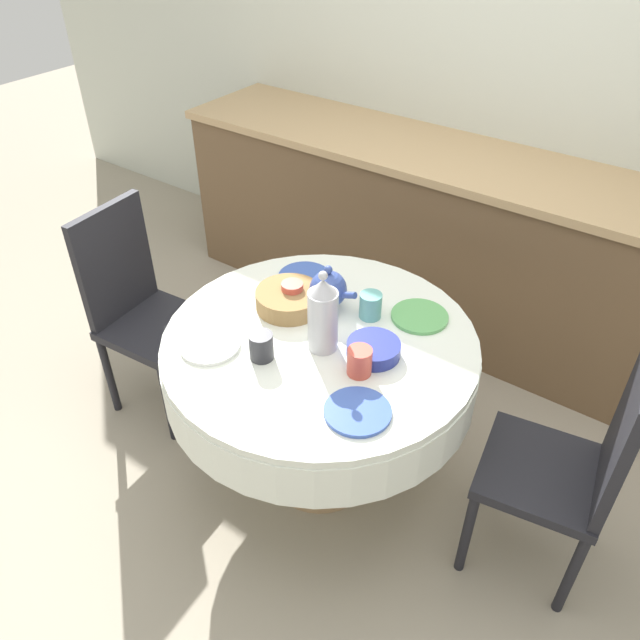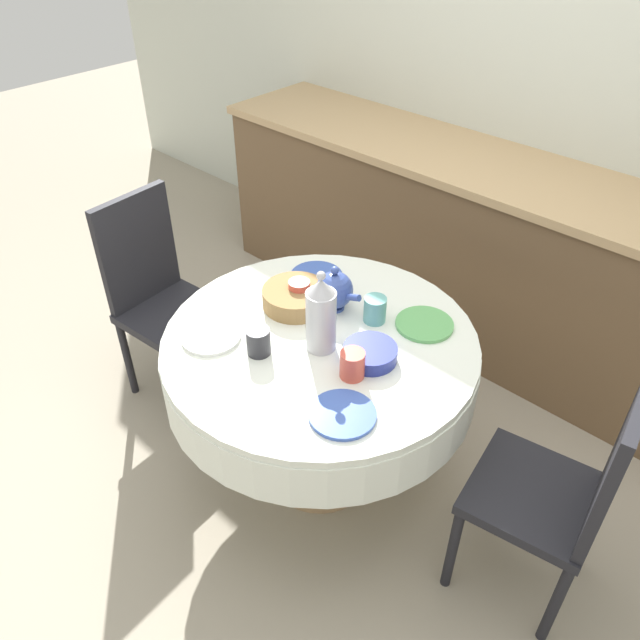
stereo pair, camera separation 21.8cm
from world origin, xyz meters
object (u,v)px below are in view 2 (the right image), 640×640
at_px(chair_right, 159,292).
at_px(coffee_carafe, 321,315).
at_px(teapot, 335,290).
at_px(chair_left, 566,488).

bearing_deg(chair_right, coffee_carafe, 87.77).
height_order(chair_right, teapot, chair_right).
bearing_deg(chair_left, teapot, 79.52).
bearing_deg(chair_right, chair_left, 92.37).
bearing_deg(chair_right, teapot, 101.60).
bearing_deg(chair_left, coffee_carafe, 92.55).
bearing_deg(coffee_carafe, chair_right, -177.53).
distance_m(chair_right, coffee_carafe, 1.01).
relative_size(coffee_carafe, teapot, 1.61).
height_order(chair_left, chair_right, same).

